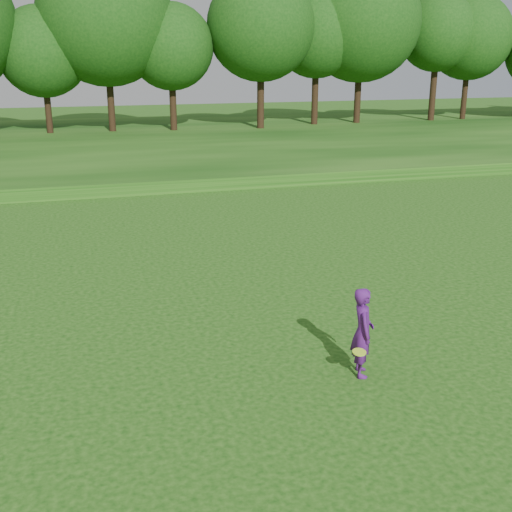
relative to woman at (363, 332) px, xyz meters
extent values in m
plane|color=#103F0C|center=(-1.91, -1.29, -0.90)|extent=(140.00, 140.00, 0.00)
cube|color=#103F0C|center=(-1.91, 32.71, -0.60)|extent=(130.00, 30.00, 0.60)
cube|color=gray|center=(-1.91, 18.71, -0.88)|extent=(130.00, 1.60, 0.04)
imported|color=#51176B|center=(0.00, 0.00, 0.00)|extent=(0.59, 0.75, 1.80)
cylinder|color=#C9F927|center=(-0.24, -0.39, -0.21)|extent=(0.26, 0.26, 0.06)
camera|label=1|loc=(-5.09, -10.33, 5.15)|focal=45.00mm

